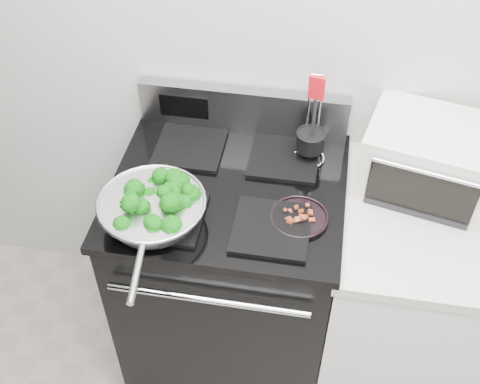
% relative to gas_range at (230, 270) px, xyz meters
% --- Properties ---
extents(back_wall, '(4.00, 0.02, 2.70)m').
position_rel_gas_range_xyz_m(back_wall, '(0.30, 0.34, 0.86)').
color(back_wall, silver).
rests_on(back_wall, ground).
extents(gas_range, '(0.79, 0.69, 1.13)m').
position_rel_gas_range_xyz_m(gas_range, '(0.00, 0.00, 0.00)').
color(gas_range, black).
rests_on(gas_range, floor).
extents(counter, '(0.62, 0.68, 0.92)m').
position_rel_gas_range_xyz_m(counter, '(0.68, -0.00, -0.03)').
color(counter, white).
rests_on(counter, floor).
extents(skillet, '(0.34, 0.54, 0.07)m').
position_rel_gas_range_xyz_m(skillet, '(-0.20, -0.20, 0.52)').
color(skillet, silver).
rests_on(skillet, gas_range).
extents(broccoli_pile, '(0.27, 0.27, 0.09)m').
position_rel_gas_range_xyz_m(broccoli_pile, '(-0.20, -0.20, 0.54)').
color(broccoli_pile, '#043406').
rests_on(broccoli_pile, skillet).
extents(bacon_plate, '(0.19, 0.19, 0.04)m').
position_rel_gas_range_xyz_m(bacon_plate, '(0.25, -0.11, 0.48)').
color(bacon_plate, black).
rests_on(bacon_plate, gas_range).
extents(utensil_holder, '(0.11, 0.11, 0.35)m').
position_rel_gas_range_xyz_m(utensil_holder, '(0.26, 0.18, 0.53)').
color(utensil_holder, silver).
rests_on(utensil_holder, gas_range).
extents(toaster_oven, '(0.48, 0.40, 0.24)m').
position_rel_gas_range_xyz_m(toaster_oven, '(0.65, 0.15, 0.55)').
color(toaster_oven, white).
rests_on(toaster_oven, counter).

